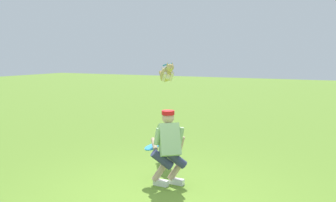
{
  "coord_description": "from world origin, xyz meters",
  "views": [
    {
      "loc": [
        -2.48,
        4.6,
        2.22
      ],
      "look_at": [
        0.6,
        -1.64,
        1.32
      ],
      "focal_mm": 37.44,
      "sensor_mm": 36.0,
      "label": 1
    }
  ],
  "objects_px": {
    "frisbee_flying": "(168,65)",
    "frisbee_held": "(152,147)",
    "person": "(169,146)",
    "dog": "(167,74)"
  },
  "relations": [
    {
      "from": "frisbee_flying",
      "to": "frisbee_held",
      "type": "bearing_deg",
      "value": 108.0
    },
    {
      "from": "person",
      "to": "frisbee_held",
      "type": "distance_m",
      "value": 0.4
    },
    {
      "from": "dog",
      "to": "frisbee_held",
      "type": "bearing_deg",
      "value": -18.91
    },
    {
      "from": "dog",
      "to": "frisbee_flying",
      "type": "bearing_deg",
      "value": -6.13
    },
    {
      "from": "person",
      "to": "frisbee_flying",
      "type": "relative_size",
      "value": 5.6
    },
    {
      "from": "person",
      "to": "frisbee_flying",
      "type": "bearing_deg",
      "value": -11.8
    },
    {
      "from": "dog",
      "to": "frisbee_flying",
      "type": "height_order",
      "value": "frisbee_flying"
    },
    {
      "from": "person",
      "to": "frisbee_flying",
      "type": "xyz_separation_m",
      "value": [
        0.97,
        -1.91,
        1.32
      ]
    },
    {
      "from": "person",
      "to": "dog",
      "type": "bearing_deg",
      "value": -11.34
    },
    {
      "from": "frisbee_flying",
      "to": "frisbee_held",
      "type": "height_order",
      "value": "frisbee_flying"
    }
  ]
}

